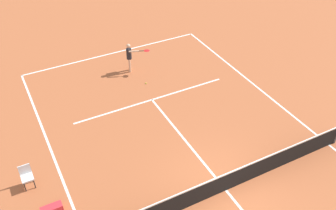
{
  "coord_description": "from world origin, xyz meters",
  "views": [
    {
      "loc": [
        6.26,
        7.25,
        11.23
      ],
      "look_at": [
        -0.03,
        -4.78,
        0.8
      ],
      "focal_mm": 40.25,
      "sensor_mm": 36.0,
      "label": 1
    }
  ],
  "objects": [
    {
      "name": "court_lines",
      "position": [
        0.0,
        0.0,
        0.0
      ],
      "size": [
        10.8,
        23.59,
        0.01
      ],
      "color": "white",
      "rests_on": "ground"
    },
    {
      "name": "player_serving",
      "position": [
        -0.14,
        -9.43,
        0.99
      ],
      "size": [
        1.17,
        0.93,
        1.67
      ],
      "rotation": [
        0.0,
        0.0,
        1.2
      ],
      "color": "#D8A884",
      "rests_on": "ground"
    },
    {
      "name": "ground_plane",
      "position": [
        0.0,
        0.0,
        0.0
      ],
      "size": [
        60.0,
        60.0,
        0.0
      ],
      "primitive_type": "plane",
      "color": "#AD5933"
    },
    {
      "name": "tennis_net",
      "position": [
        0.0,
        0.0,
        0.5
      ],
      "size": [
        11.4,
        0.1,
        1.07
      ],
      "color": "#4C4C51",
      "rests_on": "ground"
    },
    {
      "name": "equipment_bag",
      "position": [
        6.06,
        -2.05,
        0.15
      ],
      "size": [
        0.76,
        0.32,
        0.3
      ],
      "primitive_type": "cube",
      "color": "red",
      "rests_on": "ground"
    },
    {
      "name": "tennis_ball",
      "position": [
        -0.33,
        -7.89,
        0.03
      ],
      "size": [
        0.07,
        0.07,
        0.07
      ],
      "primitive_type": "sphere",
      "color": "#CCE033",
      "rests_on": "ground"
    },
    {
      "name": "courtside_chair_mid",
      "position": [
        6.53,
        -3.7,
        0.53
      ],
      "size": [
        0.44,
        0.46,
        0.95
      ],
      "color": "#262626",
      "rests_on": "ground"
    }
  ]
}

